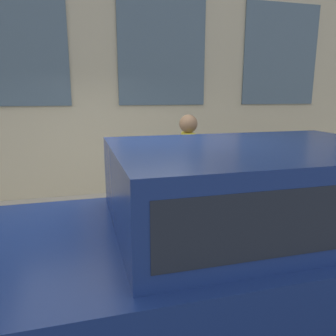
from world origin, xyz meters
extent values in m
plane|color=#2D2D30|center=(0.00, 0.00, 0.00)|extent=(80.00, 80.00, 0.00)
cube|color=#A8A093|center=(1.35, 0.00, 0.08)|extent=(2.71, 60.00, 0.16)
cube|color=#4C6070|center=(2.69, -3.90, 2.93)|extent=(0.03, 1.73, 2.06)
cube|color=#4C6070|center=(2.69, -1.30, 2.93)|extent=(0.03, 1.73, 2.06)
cube|color=#4C6070|center=(2.69, 1.30, 2.93)|extent=(0.03, 1.73, 2.06)
cylinder|color=#2D7260|center=(0.62, -0.55, 0.18)|extent=(0.34, 0.34, 0.04)
cylinder|color=#2D7260|center=(0.62, -0.55, 0.49)|extent=(0.25, 0.25, 0.66)
sphere|color=#2C5D50|center=(0.62, -0.55, 0.82)|extent=(0.26, 0.26, 0.26)
cylinder|color=black|center=(0.62, -0.55, 0.90)|extent=(0.09, 0.09, 0.10)
cylinder|color=#2D7260|center=(0.62, -0.72, 0.57)|extent=(0.09, 0.10, 0.09)
cylinder|color=#2D7260|center=(0.62, -0.37, 0.57)|extent=(0.09, 0.10, 0.09)
cylinder|color=#726651|center=(0.70, -1.20, 0.56)|extent=(0.12, 0.12, 0.80)
cylinder|color=#726651|center=(0.86, -1.20, 0.56)|extent=(0.12, 0.12, 0.80)
cube|color=yellow|center=(0.78, -1.20, 1.26)|extent=(0.22, 0.15, 0.60)
cylinder|color=yellow|center=(0.62, -1.20, 1.27)|extent=(0.09, 0.09, 0.57)
cylinder|color=yellow|center=(0.93, -1.20, 1.27)|extent=(0.09, 0.09, 0.57)
sphere|color=#8C6647|center=(0.78, -1.20, 1.69)|extent=(0.27, 0.27, 0.27)
cylinder|color=black|center=(-0.28, 0.47, 0.36)|extent=(0.24, 0.73, 0.73)
cylinder|color=black|center=(-0.28, -2.87, 0.36)|extent=(0.24, 0.73, 0.73)
cube|color=navy|center=(-1.19, -1.20, 0.67)|extent=(2.06, 5.38, 0.61)
cube|color=navy|center=(-1.19, -1.20, 1.32)|extent=(1.81, 2.58, 0.70)
cube|color=#1E232D|center=(-1.19, -1.20, 1.32)|extent=(1.82, 2.38, 0.45)
camera|label=1|loc=(-3.74, 0.33, 2.10)|focal=35.00mm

